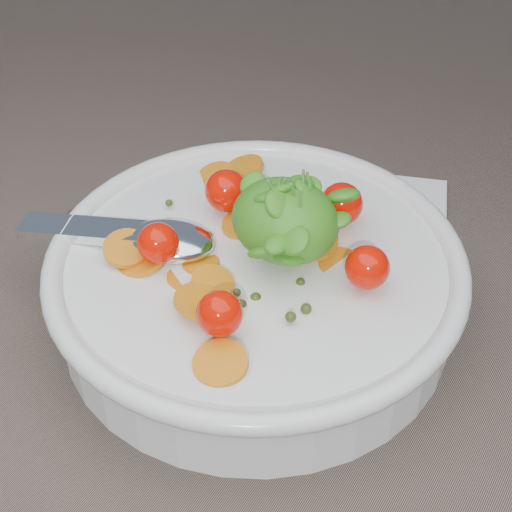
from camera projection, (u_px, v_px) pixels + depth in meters
The scene contains 3 objects.
ground at pixel (245, 312), 0.60m from camera, with size 6.00×6.00×0.00m, color #725F51.
bowl at pixel (256, 280), 0.58m from camera, with size 0.33×0.31×0.13m.
napkin at pixel (367, 214), 0.69m from camera, with size 0.14×0.12×0.01m, color white.
Camera 1 is at (0.23, -0.36, 0.43)m, focal length 55.00 mm.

